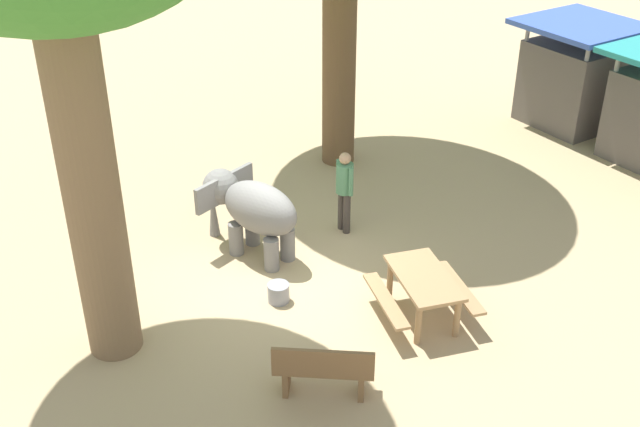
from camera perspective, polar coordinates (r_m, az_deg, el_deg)
ground_plane at (r=13.33m, az=-2.73°, el=-5.03°), size 60.00×60.00×0.00m
elephant at (r=13.68m, az=-5.09°, el=0.45°), size 2.09×1.57×1.45m
person_handler at (r=14.30m, az=1.82°, el=2.03°), size 0.51×0.32×1.62m
wooden_bench at (r=10.83m, az=0.25°, el=-11.37°), size 1.17×1.35×0.88m
picnic_table_near at (r=12.29m, az=7.61°, el=-5.33°), size 1.86×1.85×0.78m
market_stall_blue at (r=19.93m, az=18.14°, el=9.38°), size 2.50×2.50×2.52m
feed_bucket at (r=12.79m, az=-3.07°, el=-5.84°), size 0.36×0.36×0.32m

